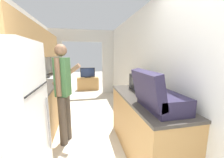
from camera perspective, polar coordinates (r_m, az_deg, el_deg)
wall_left at (r=3.16m, az=-33.35°, el=7.11°), size 0.38×7.04×2.50m
wall_right at (r=2.84m, az=13.96°, el=3.47°), size 0.06×7.04×2.50m
wall_far_with_doorway at (r=5.49m, az=-11.94°, el=8.38°), size 2.79×0.06×2.50m
counter_left at (r=3.62m, az=-25.74°, el=-8.62°), size 0.62×3.38×0.92m
counter_right at (r=2.35m, az=12.90°, el=-18.06°), size 0.62×1.71×0.92m
refrigerator at (r=1.84m, az=-38.70°, el=-14.89°), size 0.75×0.71×1.70m
range_oven at (r=4.48m, az=-22.89°, el=-4.89°), size 0.66×0.73×1.06m
person at (r=2.51m, az=-19.58°, el=-4.90°), size 0.55×0.45×1.73m
suitcase at (r=1.70m, az=18.18°, el=-6.87°), size 0.48×0.63×0.46m
microwave at (r=2.51m, az=12.36°, el=-1.57°), size 0.33×0.49×0.28m
tv_cabinet at (r=6.32m, az=-9.96°, el=-1.83°), size 0.95×0.42×0.56m
television at (r=6.19m, az=-10.08°, el=2.58°), size 0.64×0.16×0.43m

